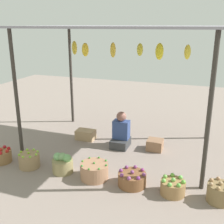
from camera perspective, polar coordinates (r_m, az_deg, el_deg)
name	(u,v)px	position (r m, az deg, el deg)	size (l,w,h in m)	color
ground_plane	(121,146)	(6.08, 1.81, -7.02)	(14.00, 14.00, 0.00)	gray
market_stall_structure	(122,36)	(5.54, 2.12, 15.40)	(3.75, 2.50, 2.50)	#38332D
vendor_person	(121,133)	(5.97, 1.82, -4.41)	(0.36, 0.44, 0.78)	#35373A
basket_red_apples	(2,156)	(5.79, -21.72, -8.36)	(0.37, 0.37, 0.29)	olive
basket_limes	(29,160)	(5.43, -16.62, -9.44)	(0.38, 0.38, 0.30)	#9A7C56
basket_cabbages	(63,164)	(5.10, -10.09, -10.43)	(0.37, 0.37, 0.38)	#948657
basket_green_chilies	(94,171)	(4.86, -3.65, -11.96)	(0.48, 0.48, 0.31)	#A67859
basket_purple_onions	(132,179)	(4.69, 4.14, -13.54)	(0.46, 0.46, 0.27)	brown
basket_green_apples	(173,187)	(4.56, 12.37, -14.81)	(0.39, 0.39, 0.28)	#987245
basket_potatoes	(219,193)	(4.57, 21.19, -15.19)	(0.36, 0.36, 0.34)	olive
wooden_crate_near_vendor	(155,145)	(5.95, 8.81, -6.65)	(0.32, 0.30, 0.22)	#916A4D
wooden_crate_stacked_rear	(86,135)	(6.42, -5.43, -4.66)	(0.42, 0.28, 0.22)	tan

